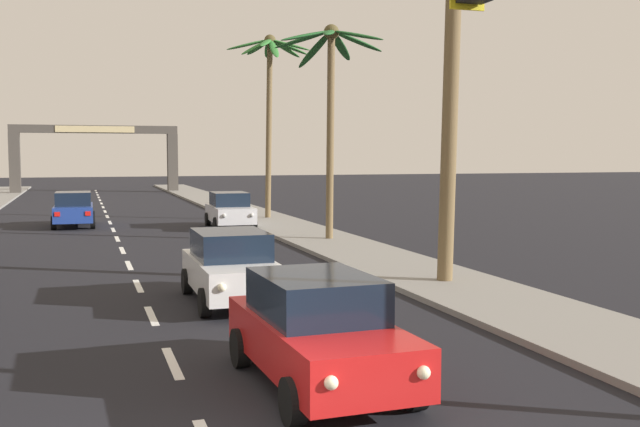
# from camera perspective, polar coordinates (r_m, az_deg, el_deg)

# --- Properties ---
(sidewalk_right) EXTENTS (3.20, 110.00, 0.14)m
(sidewalk_right) POSITION_cam_1_polar(r_m,az_deg,el_deg) (29.13, 0.72, -2.18)
(sidewalk_right) COLOR gray
(sidewalk_right) RESTS_ON ground
(lane_markings) EXTENTS (4.28, 86.43, 0.01)m
(lane_markings) POSITION_cam_1_polar(r_m,az_deg,el_deg) (27.14, -13.83, -2.95)
(lane_markings) COLOR silver
(lane_markings) RESTS_ON ground
(traffic_signal_mast) EXTENTS (11.56, 0.41, 7.05)m
(traffic_signal_mast) POSITION_cam_1_polar(r_m,az_deg,el_deg) (8.64, 12.07, 14.67)
(traffic_signal_mast) COLOR #2D2D33
(traffic_signal_mast) RESTS_ON ground
(sedan_lead_at_stop_bar) EXTENTS (2.06, 4.50, 1.68)m
(sedan_lead_at_stop_bar) POSITION_cam_1_polar(r_m,az_deg,el_deg) (11.36, -0.16, -8.88)
(sedan_lead_at_stop_bar) COLOR red
(sedan_lead_at_stop_bar) RESTS_ON ground
(sedan_third_in_queue) EXTENTS (1.96, 4.46, 1.68)m
(sedan_third_in_queue) POSITION_cam_1_polar(r_m,az_deg,el_deg) (17.75, -6.77, -4.02)
(sedan_third_in_queue) COLOR silver
(sedan_third_in_queue) RESTS_ON ground
(sedan_oncoming_far) EXTENTS (1.99, 4.47, 1.68)m
(sedan_oncoming_far) POSITION_cam_1_polar(r_m,az_deg,el_deg) (37.74, -18.27, 0.33)
(sedan_oncoming_far) COLOR navy
(sedan_oncoming_far) RESTS_ON ground
(sedan_parked_nearest_kerb) EXTENTS (2.04, 4.49, 1.68)m
(sedan_parked_nearest_kerb) POSITION_cam_1_polar(r_m,az_deg,el_deg) (35.54, -6.89, 0.28)
(sedan_parked_nearest_kerb) COLOR silver
(sedan_parked_nearest_kerb) RESTS_ON ground
(palm_right_second) EXTENTS (3.33, 3.51, 9.89)m
(palm_right_second) POSITION_cam_1_polar(r_m,az_deg,el_deg) (20.27, 10.04, 13.15)
(palm_right_second) COLOR brown
(palm_right_second) RESTS_ON ground
(palm_right_third) EXTENTS (4.67, 4.32, 8.53)m
(palm_right_third) POSITION_cam_1_polar(r_m,az_deg,el_deg) (29.76, 0.77, 10.42)
(palm_right_third) COLOR brown
(palm_right_third) RESTS_ON ground
(palm_right_farthest) EXTENTS (4.49, 4.35, 9.67)m
(palm_right_farthest) POSITION_cam_1_polar(r_m,az_deg,el_deg) (39.70, -3.84, 10.31)
(palm_right_farthest) COLOR brown
(palm_right_farthest) RESTS_ON ground
(town_gateway_arch) EXTENTS (14.33, 0.90, 6.00)m
(town_gateway_arch) POSITION_cam_1_polar(r_m,az_deg,el_deg) (69.43, -16.72, 4.74)
(town_gateway_arch) COLOR #423D38
(town_gateway_arch) RESTS_ON ground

